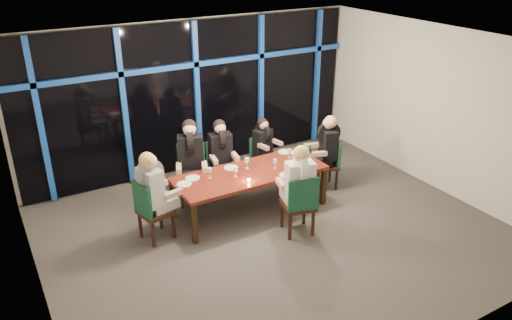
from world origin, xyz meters
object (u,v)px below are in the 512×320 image
object	(u,v)px
diner_far_right	(264,140)
water_pitcher	(296,161)
chair_far_left	(192,170)
chair_near_mid	(300,202)
diner_near_mid	(299,176)
diner_far_left	(191,151)
wine_bottle	(310,154)
diner_end_left	(153,183)
chair_far_right	(261,155)
diner_far_mid	(221,147)
chair_far_mid	(220,164)
chair_end_right	(329,160)
diner_end_right	(326,142)
chair_end_left	(150,208)
dining_table	(250,176)

from	to	relation	value
diner_far_right	water_pitcher	size ratio (longest dim) A/B	4.28
chair_far_left	chair_near_mid	xyz separation A→B (m)	(1.00, -1.92, -0.01)
chair_near_mid	diner_near_mid	bearing A→B (deg)	-90.00
chair_far_left	diner_near_mid	bearing A→B (deg)	-39.15
diner_far_left	water_pitcher	bearing A→B (deg)	-11.01
chair_far_left	water_pitcher	distance (m)	1.86
chair_near_mid	diner_far_right	xyz separation A→B (m)	(0.55, 2.01, 0.24)
chair_near_mid	diner_far_left	bearing A→B (deg)	-46.59
chair_near_mid	wine_bottle	xyz separation A→B (m)	(0.85, 0.93, 0.28)
diner_end_left	chair_far_right	bearing A→B (deg)	-80.33
diner_far_left	diner_far_right	bearing A→B (deg)	28.05
diner_end_left	diner_far_mid	bearing A→B (deg)	-74.00
chair_far_mid	chair_end_right	world-z (taller)	chair_end_right
diner_end_right	diner_near_mid	world-z (taller)	diner_near_mid
chair_far_left	diner_far_right	bearing A→B (deg)	25.12
chair_far_mid	chair_far_left	bearing A→B (deg)	-163.95
diner_far_mid	diner_near_mid	world-z (taller)	diner_near_mid
diner_end_left	diner_near_mid	size ratio (longest dim) A/B	0.97
wine_bottle	chair_far_left	bearing A→B (deg)	151.84
chair_far_right	chair_near_mid	bearing A→B (deg)	-115.80
diner_far_mid	diner_end_left	bearing A→B (deg)	-142.53
diner_end_left	diner_near_mid	world-z (taller)	diner_near_mid
chair_near_mid	wine_bottle	size ratio (longest dim) A/B	3.49
diner_end_left	diner_end_right	world-z (taller)	diner_end_left
chair_near_mid	diner_far_mid	xyz separation A→B (m)	(-0.42, 1.91, 0.34)
chair_far_mid	diner_far_mid	distance (m)	0.39
chair_far_mid	chair_end_right	bearing A→B (deg)	-16.50
chair_end_left	diner_near_mid	distance (m)	2.35
dining_table	chair_end_left	world-z (taller)	chair_end_left
diner_far_mid	water_pitcher	bearing A→B (deg)	-39.97
chair_far_left	chair_end_left	xyz separation A→B (m)	(-1.08, -0.88, -0.02)
diner_far_left	diner_near_mid	distance (m)	2.04
chair_far_left	chair_end_right	xyz separation A→B (m)	(2.44, -0.81, -0.05)
diner_far_left	diner_far_right	size ratio (longest dim) A/B	1.24
chair_end_right	water_pitcher	distance (m)	1.02
chair_near_mid	diner_far_left	distance (m)	2.15
chair_end_left	water_pitcher	bearing A→B (deg)	-106.55
chair_end_left	diner_end_right	xyz separation A→B (m)	(3.45, 0.09, 0.36)
diner_far_left	wine_bottle	distance (m)	2.09
water_pitcher	diner_end_left	bearing A→B (deg)	166.25
chair_far_left	chair_near_mid	bearing A→B (deg)	-40.76
chair_far_mid	chair_near_mid	world-z (taller)	chair_near_mid
dining_table	wine_bottle	size ratio (longest dim) A/B	8.66
chair_end_left	diner_end_right	world-z (taller)	diner_end_right
chair_end_right	diner_far_left	xyz separation A→B (m)	(-2.48, 0.73, 0.47)
chair_end_left	diner_far_right	size ratio (longest dim) A/B	1.22
chair_far_mid	diner_far_right	size ratio (longest dim) A/B	1.16
dining_table	diner_far_right	world-z (taller)	diner_far_right
chair_near_mid	diner_far_right	size ratio (longest dim) A/B	1.25
chair_far_mid	diner_far_left	xyz separation A→B (m)	(-0.63, -0.16, 0.47)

